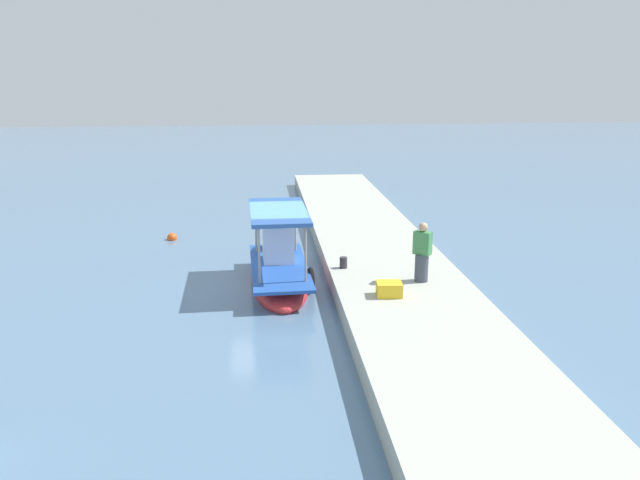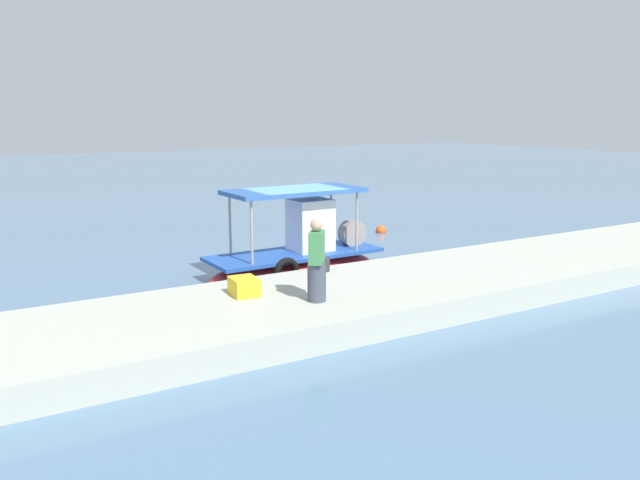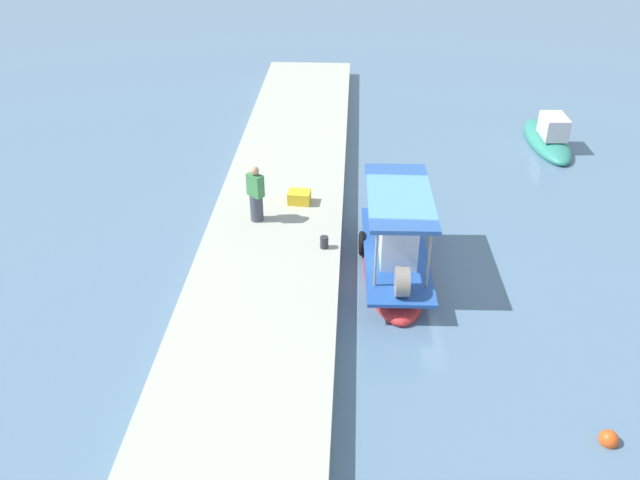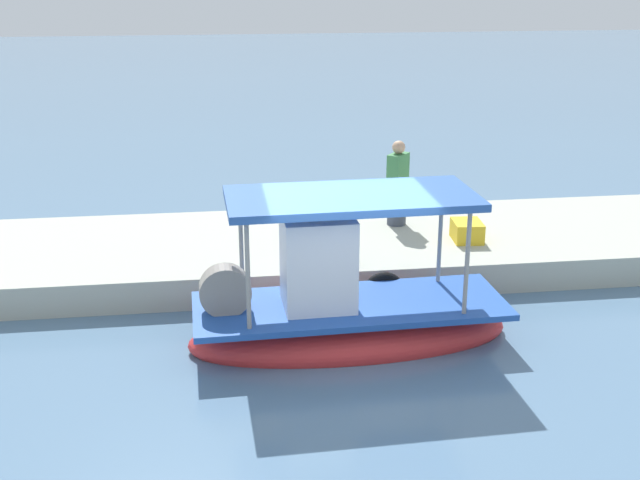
{
  "view_description": "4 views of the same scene",
  "coord_description": "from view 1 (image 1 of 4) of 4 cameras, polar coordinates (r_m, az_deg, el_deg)",
  "views": [
    {
      "loc": [
        -19.09,
        0.2,
        6.66
      ],
      "look_at": [
        0.63,
        -1.73,
        1.28
      ],
      "focal_mm": 35.24,
      "sensor_mm": 36.0,
      "label": 1
    },
    {
      "loc": [
        -8.38,
        -15.87,
        4.56
      ],
      "look_at": [
        -0.03,
        -1.72,
        1.26
      ],
      "focal_mm": 35.8,
      "sensor_mm": 36.0,
      "label": 2
    },
    {
      "loc": [
        15.62,
        -1.65,
        10.71
      ],
      "look_at": [
        -0.01,
        -2.5,
        1.0
      ],
      "focal_mm": 37.03,
      "sensor_mm": 36.0,
      "label": 3
    },
    {
      "loc": [
        2.0,
        11.19,
        5.81
      ],
      "look_at": [
        0.09,
        -2.82,
        0.91
      ],
      "focal_mm": 44.96,
      "sensor_mm": 36.0,
      "label": 4
    }
  ],
  "objects": [
    {
      "name": "dock_quay",
      "position": [
        20.54,
        6.35,
        -2.95
      ],
      "size": [
        36.0,
        4.06,
        0.59
      ],
      "primitive_type": "cube",
      "color": "#B1B4A5",
      "rests_on": "ground_plane"
    },
    {
      "name": "ground_plane",
      "position": [
        20.22,
        -4.74,
        -4.09
      ],
      "size": [
        120.0,
        120.0,
        0.0
      ],
      "primitive_type": "plane",
      "color": "slate"
    },
    {
      "name": "fisherman_near_bollard",
      "position": [
        18.71,
        9.25,
        -1.34
      ],
      "size": [
        0.56,
        0.57,
        1.79
      ],
      "color": "#3F4654",
      "rests_on": "dock_quay"
    },
    {
      "name": "main_fishing_boat",
      "position": [
        20.1,
        -3.71,
        -2.69
      ],
      "size": [
        5.24,
        2.0,
        2.82
      ],
      "color": "red",
      "rests_on": "ground_plane"
    },
    {
      "name": "cargo_crate",
      "position": [
        17.56,
        6.31,
        -4.45
      ],
      "size": [
        0.6,
        0.73,
        0.39
      ],
      "primitive_type": "cube",
      "rotation": [
        0.0,
        0.0,
        1.5
      ],
      "color": "yellow",
      "rests_on": "dock_quay"
    },
    {
      "name": "mooring_bollard",
      "position": [
        19.88,
        2.14,
        -2.06
      ],
      "size": [
        0.24,
        0.24,
        0.35
      ],
      "primitive_type": "cylinder",
      "color": "#2D2D33",
      "rests_on": "dock_quay"
    },
    {
      "name": "marker_buoy",
      "position": [
        26.14,
        -13.28,
        0.2
      ],
      "size": [
        0.4,
        0.4,
        0.4
      ],
      "color": "#E6551B",
      "rests_on": "ground_plane"
    }
  ]
}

